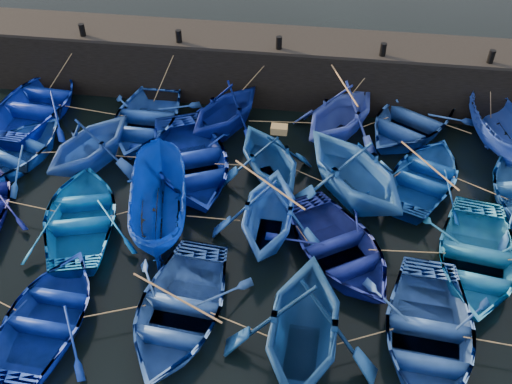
# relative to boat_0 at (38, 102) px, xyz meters

# --- Properties ---
(ground) EXTENTS (120.00, 120.00, 0.00)m
(ground) POSITION_rel_boat_0_xyz_m (9.58, -7.55, -0.59)
(ground) COLOR black
(ground) RESTS_ON ground
(quay_wall) EXTENTS (26.00, 2.50, 2.50)m
(quay_wall) POSITION_rel_boat_0_xyz_m (9.58, 2.95, 0.66)
(quay_wall) COLOR black
(quay_wall) RESTS_ON ground
(quay_top) EXTENTS (26.00, 2.50, 0.12)m
(quay_top) POSITION_rel_boat_0_xyz_m (9.58, 2.95, 1.97)
(quay_top) COLOR black
(quay_top) RESTS_ON quay_wall
(bollard_0) EXTENTS (0.24, 0.24, 0.50)m
(bollard_0) POSITION_rel_boat_0_xyz_m (1.58, 2.05, 2.28)
(bollard_0) COLOR black
(bollard_0) RESTS_ON quay_top
(bollard_1) EXTENTS (0.24, 0.24, 0.50)m
(bollard_1) POSITION_rel_boat_0_xyz_m (5.58, 2.05, 2.28)
(bollard_1) COLOR black
(bollard_1) RESTS_ON quay_top
(bollard_2) EXTENTS (0.24, 0.24, 0.50)m
(bollard_2) POSITION_rel_boat_0_xyz_m (9.58, 2.05, 2.28)
(bollard_2) COLOR black
(bollard_2) RESTS_ON quay_top
(bollard_3) EXTENTS (0.24, 0.24, 0.50)m
(bollard_3) POSITION_rel_boat_0_xyz_m (13.58, 2.05, 2.28)
(bollard_3) COLOR black
(bollard_3) RESTS_ON quay_top
(bollard_4) EXTENTS (0.24, 0.24, 0.50)m
(bollard_4) POSITION_rel_boat_0_xyz_m (17.58, 2.05, 2.28)
(bollard_4) COLOR black
(bollard_4) RESTS_ON quay_top
(boat_0) EXTENTS (4.43, 5.93, 1.18)m
(boat_0) POSITION_rel_boat_0_xyz_m (0.00, 0.00, 0.00)
(boat_0) COLOR #061E94
(boat_0) RESTS_ON ground
(boat_1) EXTENTS (3.83, 5.28, 1.08)m
(boat_1) POSITION_rel_boat_0_xyz_m (4.63, -0.40, -0.05)
(boat_1) COLOR #1B46B7
(boat_1) RESTS_ON ground
(boat_2) EXTENTS (4.84, 5.08, 2.08)m
(boat_2) POSITION_rel_boat_0_xyz_m (7.79, -0.05, 0.45)
(boat_2) COLOR navy
(boat_2) RESTS_ON ground
(boat_3) EXTENTS (5.44, 5.66, 2.29)m
(boat_3) POSITION_rel_boat_0_xyz_m (12.21, 0.17, 0.56)
(boat_3) COLOR blue
(boat_3) RESTS_ON ground
(boat_4) EXTENTS (6.20, 6.68, 1.13)m
(boat_4) POSITION_rel_boat_0_xyz_m (14.99, 0.95, -0.02)
(boat_4) COLOR #224996
(boat_4) RESTS_ON ground
(boat_5) EXTENTS (2.36, 4.66, 1.72)m
(boat_5) POSITION_rel_boat_0_xyz_m (18.09, 0.29, 0.27)
(boat_5) COLOR #2446BA
(boat_5) RESTS_ON ground
(boat_6) EXTENTS (4.96, 5.70, 0.99)m
(boat_6) POSITION_rel_boat_0_xyz_m (0.45, -3.16, -0.09)
(boat_6) COLOR #1948A5
(boat_6) RESTS_ON ground
(boat_7) EXTENTS (4.76, 5.05, 2.11)m
(boat_7) POSITION_rel_boat_0_xyz_m (3.37, -2.92, 0.47)
(boat_7) COLOR #20489C
(boat_7) RESTS_ON ground
(boat_8) EXTENTS (6.00, 6.80, 1.17)m
(boat_8) POSITION_rel_boat_0_xyz_m (6.99, -2.88, -0.00)
(boat_8) COLOR navy
(boat_8) RESTS_ON ground
(boat_9) EXTENTS (4.93, 5.13, 2.08)m
(boat_9) POSITION_rel_boat_0_xyz_m (9.84, -2.81, 0.45)
(boat_9) COLOR navy
(boat_9) RESTS_ON ground
(boat_10) EXTENTS (6.33, 6.46, 2.58)m
(boat_10) POSITION_rel_boat_0_xyz_m (12.75, -3.38, 0.70)
(boat_10) COLOR #1E55A2
(boat_10) RESTS_ON ground
(boat_11) EXTENTS (4.72, 5.43, 0.94)m
(boat_11) POSITION_rel_boat_0_xyz_m (15.29, -2.44, -0.12)
(boat_11) COLOR #0E45A2
(boat_11) RESTS_ON ground
(boat_14) EXTENTS (4.71, 5.67, 1.02)m
(boat_14) POSITION_rel_boat_0_xyz_m (4.17, -6.02, -0.08)
(boat_14) COLOR blue
(boat_14) RESTS_ON ground
(boat_15) EXTENTS (2.83, 5.09, 1.86)m
(boat_15) POSITION_rel_boat_0_xyz_m (6.62, -5.63, 0.34)
(boat_15) COLOR #032C97
(boat_15) RESTS_ON ground
(boat_16) EXTENTS (3.63, 4.18, 2.15)m
(boat_16) POSITION_rel_boat_0_xyz_m (10.14, -5.60, 0.49)
(boat_16) COLOR blue
(boat_16) RESTS_ON ground
(boat_17) EXTENTS (5.53, 5.94, 1.00)m
(boat_17) POSITION_rel_boat_0_xyz_m (12.38, -6.30, -0.09)
(boat_17) COLOR navy
(boat_17) RESTS_ON ground
(boat_18) EXTENTS (4.28, 5.47, 1.04)m
(boat_18) POSITION_rel_boat_0_xyz_m (16.45, -6.13, -0.07)
(boat_18) COLOR blue
(boat_18) RESTS_ON ground
(boat_21) EXTENTS (3.45, 4.69, 0.95)m
(boat_21) POSITION_rel_boat_0_xyz_m (4.70, -9.89, -0.12)
(boat_21) COLOR navy
(boat_21) RESTS_ON ground
(boat_22) EXTENTS (3.91, 5.19, 1.02)m
(boat_22) POSITION_rel_boat_0_xyz_m (8.13, -9.23, -0.08)
(boat_22) COLOR #2952A4
(boat_22) RESTS_ON ground
(boat_23) EXTENTS (4.21, 4.83, 2.46)m
(boat_23) POSITION_rel_boat_0_xyz_m (11.54, -9.75, 0.64)
(boat_23) COLOR navy
(boat_23) RESTS_ON ground
(boat_24) EXTENTS (3.97, 5.29, 1.04)m
(boat_24) POSITION_rel_boat_0_xyz_m (14.79, -9.07, -0.07)
(boat_24) COLOR #274F96
(boat_24) RESTS_ON ground
(wooden_crate) EXTENTS (0.55, 0.37, 0.25)m
(wooden_crate) POSITION_rel_boat_0_xyz_m (10.14, -2.81, 1.62)
(wooden_crate) COLOR olive
(wooden_crate) RESTS_ON boat_9
(mooring_ropes) EXTENTS (18.29, 12.08, 2.10)m
(mooring_ropes) POSITION_rel_boat_0_xyz_m (9.52, -2.76, 0.27)
(mooring_ropes) COLOR tan
(mooring_ropes) RESTS_ON ground
(loose_oars) EXTENTS (9.42, 11.48, 1.41)m
(loose_oars) POSITION_rel_boat_0_xyz_m (11.44, -4.28, 1.04)
(loose_oars) COLOR #99724C
(loose_oars) RESTS_ON ground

